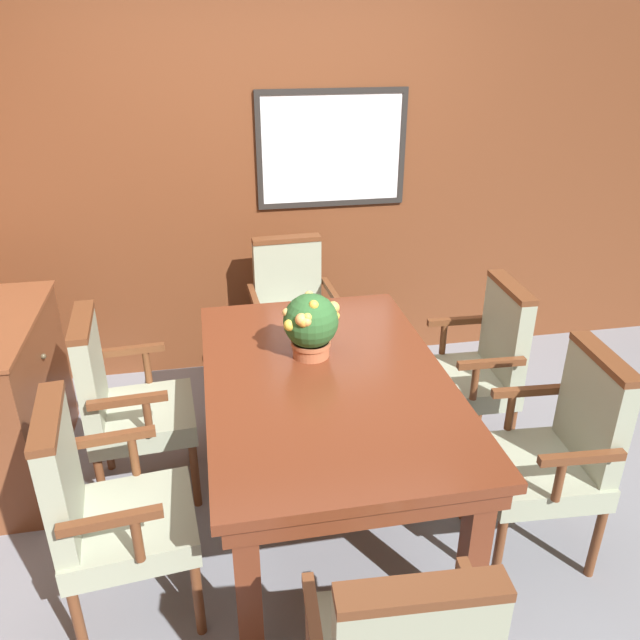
{
  "coord_description": "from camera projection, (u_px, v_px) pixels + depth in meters",
  "views": [
    {
      "loc": [
        -0.39,
        -2.27,
        2.19
      ],
      "look_at": [
        0.08,
        0.21,
        0.98
      ],
      "focal_mm": 35.0,
      "sensor_mm": 36.0,
      "label": 1
    }
  ],
  "objects": [
    {
      "name": "wall_back",
      "position": [
        266.0,
        189.0,
        3.95
      ],
      "size": [
        7.2,
        0.08,
        2.45
      ],
      "color": "brown",
      "rests_on": "ground_plane"
    },
    {
      "name": "potted_plant",
      "position": [
        311.0,
        324.0,
        2.84
      ],
      "size": [
        0.27,
        0.25,
        0.31
      ],
      "color": "#B2603D",
      "rests_on": "dining_table"
    },
    {
      "name": "chair_left_near",
      "position": [
        105.0,
        508.0,
        2.34
      ],
      "size": [
        0.54,
        0.55,
        0.99
      ],
      "rotation": [
        0.0,
        0.0,
        1.67
      ],
      "color": "brown",
      "rests_on": "ground_plane"
    },
    {
      "name": "chair_right_far",
      "position": [
        478.0,
        364.0,
        3.32
      ],
      "size": [
        0.51,
        0.53,
        0.99
      ],
      "rotation": [
        0.0,
        0.0,
        -1.61
      ],
      "color": "brown",
      "rests_on": "ground_plane"
    },
    {
      "name": "chair_right_near",
      "position": [
        557.0,
        449.0,
        2.66
      ],
      "size": [
        0.52,
        0.54,
        0.99
      ],
      "rotation": [
        0.0,
        0.0,
        -1.63
      ],
      "color": "brown",
      "rests_on": "ground_plane"
    },
    {
      "name": "ground_plane",
      "position": [
        312.0,
        521.0,
        3.02
      ],
      "size": [
        14.0,
        14.0,
        0.0
      ],
      "primitive_type": "plane",
      "color": "gray"
    },
    {
      "name": "dining_table",
      "position": [
        326.0,
        394.0,
        2.79
      ],
      "size": [
        1.06,
        1.65,
        0.78
      ],
      "color": "maroon",
      "rests_on": "ground_plane"
    },
    {
      "name": "chair_head_far",
      "position": [
        292.0,
        312.0,
        3.92
      ],
      "size": [
        0.53,
        0.52,
        0.99
      ],
      "rotation": [
        0.0,
        0.0,
        0.04
      ],
      "color": "brown",
      "rests_on": "ground_plane"
    },
    {
      "name": "chair_left_far",
      "position": [
        124.0,
        400.0,
        3.0
      ],
      "size": [
        0.52,
        0.54,
        0.99
      ],
      "rotation": [
        0.0,
        0.0,
        1.63
      ],
      "color": "brown",
      "rests_on": "ground_plane"
    }
  ]
}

